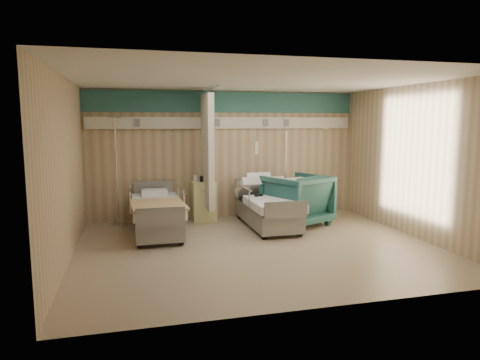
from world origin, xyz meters
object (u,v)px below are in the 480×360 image
(bed_left, at_px, (157,218))
(bedside_cabinet, at_px, (204,201))
(iv_stand_left, at_px, (118,204))
(visitor_armchair, at_px, (297,200))
(bed_right, at_px, (267,212))
(iv_stand_right, at_px, (285,199))

(bed_left, relative_size, bedside_cabinet, 2.54)
(bed_left, height_order, bedside_cabinet, bedside_cabinet)
(iv_stand_left, bearing_deg, bedside_cabinet, 0.29)
(bed_left, xyz_separation_m, bedside_cabinet, (1.05, 0.90, 0.11))
(bed_left, relative_size, visitor_armchair, 1.86)
(visitor_armchair, bearing_deg, bed_left, -23.41)
(visitor_armchair, bearing_deg, bedside_cabinet, -49.82)
(bed_right, bearing_deg, iv_stand_right, 51.37)
(bed_right, xyz_separation_m, visitor_armchair, (0.65, 0.03, 0.21))
(iv_stand_left, bearing_deg, visitor_armchair, -13.52)
(bed_right, relative_size, iv_stand_right, 1.12)
(bedside_cabinet, height_order, iv_stand_left, iv_stand_left)
(iv_stand_left, bearing_deg, bed_left, -50.38)
(bed_left, distance_m, iv_stand_right, 3.06)
(bed_left, xyz_separation_m, visitor_armchair, (2.85, 0.03, 0.21))
(iv_stand_right, xyz_separation_m, iv_stand_left, (-3.66, -0.01, 0.06))
(bed_right, distance_m, bedside_cabinet, 1.46)
(bed_left, distance_m, iv_stand_left, 1.17)
(bed_left, xyz_separation_m, iv_stand_left, (-0.74, 0.89, 0.14))
(bedside_cabinet, bearing_deg, iv_stand_left, -179.71)
(bed_left, bearing_deg, visitor_armchair, 0.57)
(iv_stand_right, bearing_deg, iv_stand_left, -179.84)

